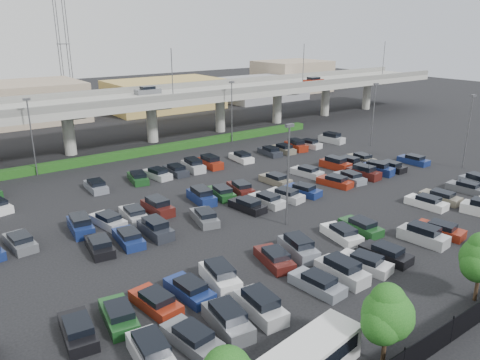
% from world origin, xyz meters
% --- Properties ---
extents(ground, '(280.00, 280.00, 0.00)m').
position_xyz_m(ground, '(0.00, 0.00, 0.00)').
color(ground, black).
extents(overpass, '(150.00, 13.00, 15.80)m').
position_xyz_m(overpass, '(-0.22, 32.01, 6.97)').
color(overpass, gray).
rests_on(overpass, ground).
extents(hedge, '(66.00, 1.60, 1.10)m').
position_xyz_m(hedge, '(0.00, 25.00, 0.55)').
color(hedge, '#174213').
rests_on(hedge, ground).
extents(tree_row, '(65.07, 3.66, 5.94)m').
position_xyz_m(tree_row, '(0.70, -26.53, 3.52)').
color(tree_row, '#332316').
rests_on(tree_row, ground).
extents(shuttle_bus, '(7.24, 3.34, 2.24)m').
position_xyz_m(shuttle_bus, '(-13.14, -24.81, 1.22)').
color(shuttle_bus, silver).
rests_on(shuttle_bus, ground).
extents(parked_cars, '(62.98, 41.67, 1.67)m').
position_xyz_m(parked_cars, '(-1.12, -3.37, 0.61)').
color(parked_cars, maroon).
rests_on(parked_cars, ground).
extents(light_poles, '(66.90, 48.38, 10.30)m').
position_xyz_m(light_poles, '(-4.13, 2.00, 6.24)').
color(light_poles, '#525358').
rests_on(light_poles, ground).
extents(distant_buildings, '(138.00, 24.00, 9.00)m').
position_xyz_m(distant_buildings, '(12.38, 61.81, 3.74)').
color(distant_buildings, gray).
rests_on(distant_buildings, ground).
extents(comm_tower, '(2.40, 2.40, 30.00)m').
position_xyz_m(comm_tower, '(4.00, 74.00, 15.61)').
color(comm_tower, '#525358').
rests_on(comm_tower, ground).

